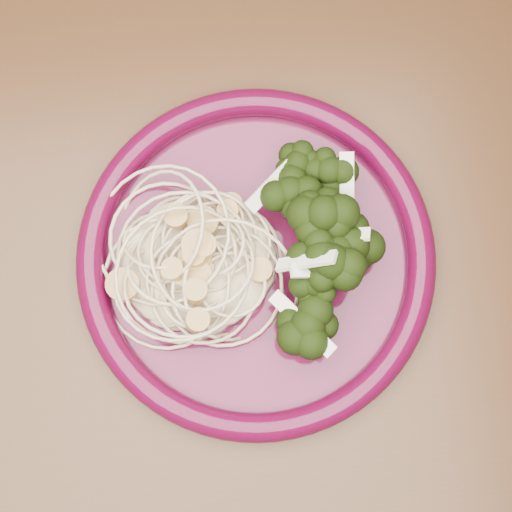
% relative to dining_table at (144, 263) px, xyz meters
% --- Properties ---
extents(dining_table, '(1.20, 0.80, 0.75)m').
position_rel_dining_table_xyz_m(dining_table, '(0.00, 0.00, 0.00)').
color(dining_table, '#472814').
rests_on(dining_table, ground).
extents(dinner_plate, '(0.30, 0.30, 0.02)m').
position_rel_dining_table_xyz_m(dinner_plate, '(0.10, -0.03, 0.11)').
color(dinner_plate, '#4A0D27').
rests_on(dinner_plate, dining_table).
extents(spaghetti_pile, '(0.13, 0.12, 0.03)m').
position_rel_dining_table_xyz_m(spaghetti_pile, '(0.06, -0.03, 0.12)').
color(spaghetti_pile, beige).
rests_on(spaghetti_pile, dinner_plate).
extents(scallop_cluster, '(0.13, 0.13, 0.04)m').
position_rel_dining_table_xyz_m(scallop_cluster, '(0.06, -0.03, 0.16)').
color(scallop_cluster, tan).
rests_on(scallop_cluster, spaghetti_pile).
extents(broccoli_pile, '(0.10, 0.17, 0.06)m').
position_rel_dining_table_xyz_m(broccoli_pile, '(0.16, -0.03, 0.13)').
color(broccoli_pile, black).
rests_on(broccoli_pile, dinner_plate).
extents(onion_garnish, '(0.07, 0.11, 0.06)m').
position_rel_dining_table_xyz_m(onion_garnish, '(0.16, -0.03, 0.17)').
color(onion_garnish, silver).
rests_on(onion_garnish, broccoli_pile).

